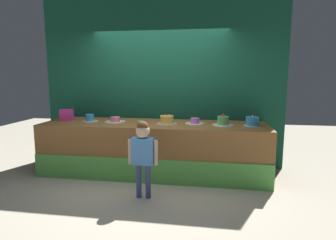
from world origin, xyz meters
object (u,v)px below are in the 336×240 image
cake_far_left (90,119)px  cake_left (115,120)px  cake_right (223,121)px  cake_far_right (252,121)px  child_figure (143,149)px  cake_center_left (167,120)px  cake_center_right (195,122)px  pink_box (67,115)px  donut (140,122)px

cake_far_left → cake_left: (0.46, 0.01, -0.02)m
cake_right → cake_far_right: cake_far_right is taller
child_figure → cake_far_right: bearing=33.6°
cake_center_left → cake_far_left: bearing=178.3°
cake_center_left → cake_far_right: (1.39, 0.03, 0.01)m
cake_center_left → cake_center_right: 0.47m
cake_far_left → cake_far_right: cake_far_right is taller
pink_box → cake_far_left: pink_box is taller
donut → cake_far_left: 0.93m
cake_far_right → pink_box: bearing=179.0°
cake_center_left → donut: bearing=179.4°
cake_far_left → cake_center_left: 1.39m
pink_box → cake_far_left: 0.47m
child_figure → cake_far_right: child_figure is taller
pink_box → cake_center_left: bearing=-2.7°
pink_box → cake_left: pink_box is taller
cake_left → cake_center_right: cake_center_right is taller
cake_left → cake_right: bearing=-1.3°
cake_far_left → cake_center_right: (1.85, 0.05, -0.01)m
donut → pink_box: bearing=176.6°
cake_center_left → cake_far_right: 1.39m
cake_center_left → cake_far_right: size_ratio=1.29×
cake_far_left → cake_left: cake_far_left is taller
cake_center_left → cake_center_right: bearing=11.0°
pink_box → cake_far_left: (0.46, -0.05, -0.05)m
cake_right → cake_center_right: bearing=170.4°
cake_right → cake_center_left: bearing=-179.3°
cake_center_left → cake_right: size_ratio=1.01×
cake_far_right → cake_far_left: bearing=179.9°
cake_far_left → cake_far_right: size_ratio=1.04×
cake_center_right → child_figure: bearing=-120.0°
cake_center_right → cake_center_left: bearing=-169.0°
cake_left → cake_right: size_ratio=1.02×
child_figure → cake_center_right: 1.28m
cake_left → cake_center_right: 1.39m
pink_box → donut: size_ratio=1.79×
donut → cake_far_left: bearing=177.8°
cake_center_right → donut: bearing=-174.8°
pink_box → cake_center_left: (1.85, -0.09, -0.03)m
cake_far_left → cake_right: 2.32m
donut → cake_right: (1.39, 0.01, 0.04)m
cake_center_right → cake_far_right: bearing=-3.5°
cake_far_left → cake_center_right: cake_far_left is taller
pink_box → cake_center_right: 2.32m
donut → cake_center_right: (0.93, 0.08, 0.01)m
donut → cake_left: bearing=174.2°
child_figure → donut: size_ratio=9.20×
cake_center_right → cake_right: size_ratio=0.93×
cake_far_left → cake_far_right: bearing=-0.1°
cake_left → cake_right: cake_right is taller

